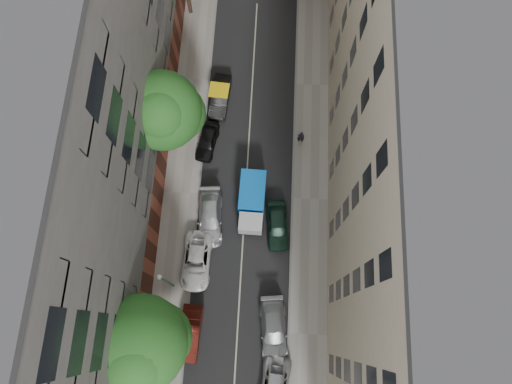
# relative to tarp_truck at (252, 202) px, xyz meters

# --- Properties ---
(ground) EXTENTS (120.00, 120.00, 0.00)m
(ground) POSITION_rel_tarp_truck_xyz_m (-0.60, 0.83, -1.30)
(ground) COLOR #4C4C49
(ground) RESTS_ON ground
(road_surface) EXTENTS (8.00, 44.00, 0.02)m
(road_surface) POSITION_rel_tarp_truck_xyz_m (-0.60, 0.83, -1.29)
(road_surface) COLOR black
(road_surface) RESTS_ON ground
(sidewalk_left) EXTENTS (3.00, 44.00, 0.15)m
(sidewalk_left) POSITION_rel_tarp_truck_xyz_m (-6.10, 0.83, -1.22)
(sidewalk_left) COLOR gray
(sidewalk_left) RESTS_ON ground
(sidewalk_right) EXTENTS (3.00, 44.00, 0.15)m
(sidewalk_right) POSITION_rel_tarp_truck_xyz_m (4.90, 0.83, -1.22)
(sidewalk_right) COLOR gray
(sidewalk_right) RESTS_ON ground
(building_left) EXTENTS (8.00, 44.00, 20.00)m
(building_left) POSITION_rel_tarp_truck_xyz_m (-11.60, 0.83, 8.70)
(building_left) COLOR #4E4B48
(building_left) RESTS_ON ground
(building_right) EXTENTS (8.00, 44.00, 20.00)m
(building_right) POSITION_rel_tarp_truck_xyz_m (10.40, 0.83, 8.70)
(building_right) COLOR #C0AE96
(building_right) RESTS_ON ground
(tarp_truck) EXTENTS (2.16, 5.13, 2.35)m
(tarp_truck) POSITION_rel_tarp_truck_xyz_m (0.00, 0.00, 0.00)
(tarp_truck) COLOR black
(tarp_truck) RESTS_ON ground
(car_left_1) EXTENTS (1.73, 4.42, 1.43)m
(car_left_1) POSITION_rel_tarp_truck_xyz_m (-4.20, -10.57, -0.58)
(car_left_1) COLOR #4B150F
(car_left_1) RESTS_ON ground
(car_left_2) EXTENTS (2.42, 5.01, 1.37)m
(car_left_2) POSITION_rel_tarp_truck_xyz_m (-4.20, -5.00, -0.61)
(car_left_2) COLOR silver
(car_left_2) RESTS_ON ground
(car_left_3) EXTENTS (2.35, 5.13, 1.45)m
(car_left_3) POSITION_rel_tarp_truck_xyz_m (-3.40, -1.37, -0.57)
(car_left_3) COLOR silver
(car_left_3) RESTS_ON ground
(car_left_4) EXTENTS (2.14, 3.97, 1.28)m
(car_left_4) POSITION_rel_tarp_truck_xyz_m (-4.20, 5.46, -0.65)
(car_left_4) COLOR black
(car_left_4) RESTS_ON ground
(car_left_5) EXTENTS (1.87, 4.54, 1.46)m
(car_left_5) POSITION_rel_tarp_truck_xyz_m (-3.40, 9.83, -0.56)
(car_left_5) COLOR black
(car_left_5) RESTS_ON ground
(car_right_1) EXTENTS (2.55, 5.18, 1.45)m
(car_right_1) POSITION_rel_tarp_truck_xyz_m (2.20, -9.97, -0.57)
(car_right_1) COLOR gray
(car_right_1) RESTS_ON ground
(car_right_2) EXTENTS (2.13, 4.50, 1.49)m
(car_right_2) POSITION_rel_tarp_truck_xyz_m (2.20, -1.77, -0.55)
(car_right_2) COLOR black
(car_right_2) RESTS_ON ground
(tree_near) EXTENTS (6.57, 6.48, 9.34)m
(tree_near) POSITION_rel_tarp_truck_xyz_m (-6.61, -11.45, 4.79)
(tree_near) COLOR #382619
(tree_near) RESTS_ON sidewalk_left
(tree_mid) EXTENTS (6.22, 6.08, 9.50)m
(tree_mid) POSITION_rel_tarp_truck_xyz_m (-6.90, 5.14, 5.05)
(tree_mid) COLOR #382619
(tree_mid) RESTS_ON sidewalk_left
(lamp_post) EXTENTS (0.36, 0.36, 6.01)m
(lamp_post) POSITION_rel_tarp_truck_xyz_m (-5.92, -7.01, 2.59)
(lamp_post) COLOR #1A5B32
(lamp_post) RESTS_ON sidewalk_left
(pedestrian) EXTENTS (0.67, 0.47, 1.74)m
(pedestrian) POSITION_rel_tarp_truck_xyz_m (3.92, 6.11, -0.28)
(pedestrian) COLOR black
(pedestrian) RESTS_ON sidewalk_right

